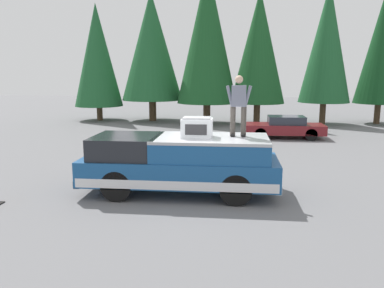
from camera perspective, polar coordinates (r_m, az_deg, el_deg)
The scene contains 11 objects.
ground_plane at distance 11.06m, azimuth 0.92°, elevation -7.53°, with size 90.00×90.00×0.00m, color slate.
pickup_truck at distance 11.04m, azimuth -1.79°, elevation -2.88°, with size 2.01×5.54×1.65m.
compressor_unit at distance 10.71m, azimuth 0.74°, elevation 2.45°, with size 0.65×0.84×0.56m.
person_on_truck_bed at distance 10.88m, azimuth 6.85°, elevation 5.82°, with size 0.29×0.72×1.69m.
parked_car_maroon at distance 21.06m, azimuth 13.43°, elevation 2.43°, with size 1.64×4.10×1.16m.
conifer_far_left at distance 28.99m, azimuth 26.25°, elevation 12.84°, with size 3.27×3.27×8.93m.
conifer_left at distance 27.42m, azimuth 19.18°, elevation 13.78°, with size 3.32×3.32×9.11m.
conifer_center_left at distance 26.44m, azimuth 9.78°, elevation 13.85°, with size 3.56×3.56×8.71m.
conifer_center_right at distance 26.30m, azimuth 2.27°, elevation 15.66°, with size 3.99×3.99×10.23m.
conifer_right at distance 27.99m, azimuth -5.96°, elevation 14.06°, with size 4.25×4.25×8.93m.
conifer_far_right at distance 28.87m, azimuth -13.74°, elevation 12.51°, with size 3.40×3.40×8.17m.
Camera 1 is at (-10.48, -0.94, 3.42)m, focal length 36.32 mm.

